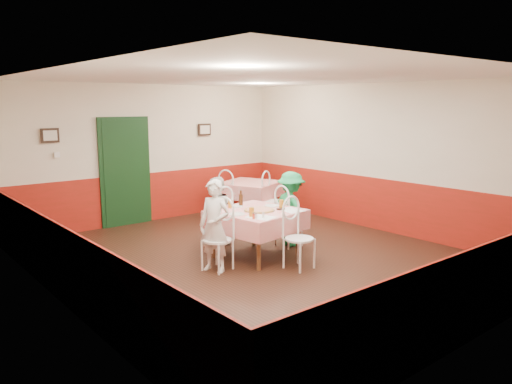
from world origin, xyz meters
TOP-DOWN VIEW (x-y plane):
  - floor at (0.00, 0.00)m, footprint 7.00×7.00m
  - ceiling at (0.00, 0.00)m, footprint 7.00×7.00m
  - back_wall at (0.00, 3.50)m, footprint 6.00×0.10m
  - front_wall at (0.00, -3.50)m, footprint 6.00×0.10m
  - left_wall at (-3.00, 0.00)m, footprint 0.10×7.00m
  - right_wall at (3.00, 0.00)m, footprint 0.10×7.00m
  - wainscot_back at (0.00, 3.48)m, footprint 6.00×0.03m
  - wainscot_front at (0.00, -3.48)m, footprint 6.00×0.03m
  - wainscot_left at (-2.98, 0.00)m, footprint 0.03×7.00m
  - wainscot_right at (2.98, 0.00)m, footprint 0.03×7.00m
  - door at (-0.60, 3.45)m, footprint 0.96×0.06m
  - picture_left at (-2.00, 3.45)m, footprint 0.32×0.03m
  - picture_right at (1.30, 3.45)m, footprint 0.32×0.03m
  - thermostat at (-1.90, 3.45)m, footprint 0.10×0.03m
  - main_table at (0.03, 0.12)m, footprint 1.40×1.40m
  - second_table at (1.75, 2.41)m, footprint 1.47×1.47m
  - chair_left at (-0.81, -0.01)m, footprint 0.51×0.51m
  - chair_right at (0.87, 0.25)m, footprint 0.42×0.42m
  - chair_far at (-0.10, 0.96)m, footprint 0.45×0.45m
  - chair_near at (0.16, -0.72)m, footprint 0.45×0.45m
  - chair_second_a at (1.00, 2.41)m, footprint 0.55×0.55m
  - chair_second_b at (1.75, 1.66)m, footprint 0.55×0.55m
  - pizza at (0.03, 0.05)m, footprint 0.53×0.53m
  - plate_left at (-0.40, 0.06)m, footprint 0.29×0.29m
  - plate_right at (0.43, 0.19)m, footprint 0.29×0.29m
  - plate_far at (-0.06, 0.54)m, footprint 0.29×0.29m
  - glass_a at (-0.32, -0.20)m, footprint 0.09×0.09m
  - glass_b at (0.45, -0.01)m, footprint 0.08×0.08m
  - glass_c at (-0.18, 0.52)m, footprint 0.08×0.08m
  - beer_bottle at (0.04, 0.53)m, footprint 0.07×0.07m
  - shaker_a at (-0.35, -0.33)m, footprint 0.04×0.04m
  - shaker_b at (-0.24, -0.37)m, footprint 0.04×0.04m
  - shaker_c at (-0.39, -0.33)m, footprint 0.04×0.04m
  - menu_left at (-0.23, -0.31)m, footprint 0.40×0.47m
  - menu_right at (0.45, -0.22)m, footprint 0.32×0.42m
  - wallet at (0.35, -0.10)m, footprint 0.12×0.11m
  - diner_left at (-0.86, -0.02)m, footprint 0.49×0.58m
  - diner_far at (-0.11, 1.01)m, footprint 0.71×0.64m
  - diner_right at (0.92, 0.26)m, footprint 0.51×0.85m

SIDE VIEW (x-z plane):
  - floor at x=0.00m, z-range 0.00..0.00m
  - main_table at x=0.03m, z-range -0.01..0.76m
  - second_table at x=1.75m, z-range -0.01..0.76m
  - chair_left at x=-0.81m, z-range 0.00..0.90m
  - chair_right at x=0.87m, z-range 0.00..0.90m
  - chair_far at x=-0.10m, z-range 0.00..0.90m
  - chair_near at x=0.16m, z-range 0.00..0.90m
  - chair_second_a at x=1.00m, z-range 0.00..0.90m
  - chair_second_b at x=1.75m, z-range 0.00..0.90m
  - wainscot_back at x=0.00m, z-range 0.00..1.00m
  - wainscot_front at x=0.00m, z-range 0.00..1.00m
  - wainscot_left at x=-2.98m, z-range 0.00..1.00m
  - wainscot_right at x=2.98m, z-range 0.00..1.00m
  - diner_far at x=-0.11m, z-range 0.00..1.20m
  - diner_right at x=0.92m, z-range 0.00..1.28m
  - diner_left at x=-0.86m, z-range 0.00..1.35m
  - menu_left at x=-0.23m, z-range 0.76..0.76m
  - menu_right at x=0.45m, z-range 0.76..0.76m
  - plate_left at x=-0.40m, z-range 0.76..0.77m
  - plate_right at x=0.43m, z-range 0.76..0.77m
  - plate_far at x=-0.06m, z-range 0.76..0.77m
  - wallet at x=0.35m, z-range 0.76..0.78m
  - pizza at x=0.03m, z-range 0.76..0.79m
  - shaker_a at x=-0.35m, z-range 0.76..0.85m
  - shaker_b at x=-0.24m, z-range 0.76..0.85m
  - shaker_c at x=-0.39m, z-range 0.76..0.85m
  - glass_c at x=-0.18m, z-range 0.76..0.89m
  - glass_b at x=0.45m, z-range 0.76..0.90m
  - glass_a at x=-0.32m, z-range 0.76..0.90m
  - beer_bottle at x=0.04m, z-range 0.76..1.00m
  - door at x=-0.60m, z-range 0.00..2.10m
  - back_wall at x=0.00m, z-range 0.00..2.80m
  - front_wall at x=0.00m, z-range 0.00..2.80m
  - left_wall at x=-3.00m, z-range 0.00..2.80m
  - right_wall at x=3.00m, z-range 0.00..2.80m
  - thermostat at x=-1.90m, z-range 1.45..1.55m
  - picture_left at x=-2.00m, z-range 1.72..1.98m
  - picture_right at x=1.30m, z-range 1.72..1.98m
  - ceiling at x=0.00m, z-range 2.80..2.80m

